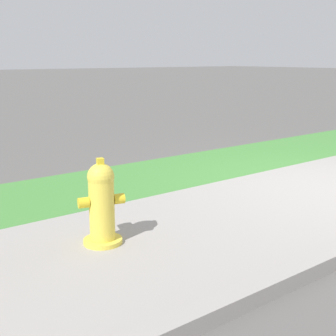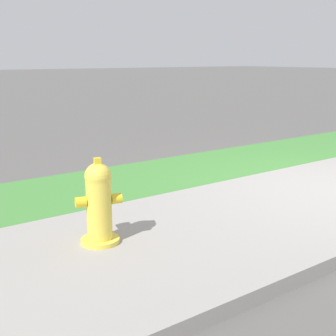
# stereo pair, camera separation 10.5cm
# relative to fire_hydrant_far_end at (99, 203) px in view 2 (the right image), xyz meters

# --- Properties ---
(grass_verge) EXTENTS (18.00, 1.64, 0.01)m
(grass_verge) POSITION_rel_fire_hydrant_far_end_xyz_m (3.17, 1.69, -0.36)
(grass_verge) COLOR #47893D
(grass_verge) RESTS_ON ground
(fire_hydrant_far_end) EXTENTS (0.41, 0.39, 0.76)m
(fire_hydrant_far_end) POSITION_rel_fire_hydrant_far_end_xyz_m (0.00, 0.00, 0.00)
(fire_hydrant_far_end) COLOR yellow
(fire_hydrant_far_end) RESTS_ON ground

